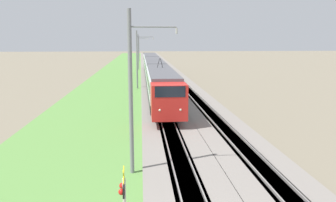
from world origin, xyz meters
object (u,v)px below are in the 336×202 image
(catenary_mast_far, at_px, (139,52))
(passenger_train, at_px, (154,69))
(catenary_mast_mid, at_px, (137,59))
(catenary_mast_distant, at_px, (139,48))
(catenary_mast_near, at_px, (132,93))

(catenary_mast_far, bearing_deg, passenger_train, -174.13)
(passenger_train, height_order, catenary_mast_mid, catenary_mast_mid)
(catenary_mast_mid, height_order, catenary_mast_distant, catenary_mast_distant)
(passenger_train, bearing_deg, catenary_mast_near, -4.17)
(passenger_train, distance_m, catenary_mast_near, 37.23)
(catenary_mast_far, xyz_separation_m, catenary_mast_distant, (31.66, 0.00, 0.00))
(catenary_mast_near, distance_m, catenary_mast_far, 63.32)
(passenger_train, xyz_separation_m, catenary_mast_near, (-37.07, 2.70, 2.12))
(catenary_mast_near, bearing_deg, catenary_mast_distant, -0.00)
(passenger_train, xyz_separation_m, catenary_mast_mid, (-5.41, 2.70, 2.01))
(passenger_train, relative_size, catenary_mast_mid, 6.80)
(passenger_train, height_order, catenary_mast_near, catenary_mast_near)
(catenary_mast_mid, bearing_deg, catenary_mast_far, 0.00)
(catenary_mast_far, bearing_deg, catenary_mast_mid, -180.00)
(catenary_mast_near, relative_size, catenary_mast_distant, 1.02)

